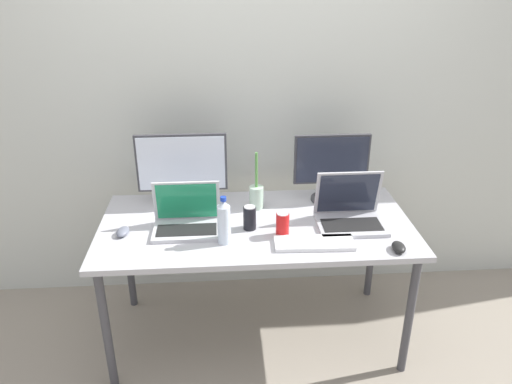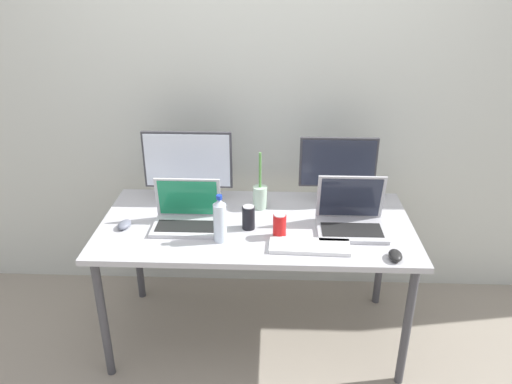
# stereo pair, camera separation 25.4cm
# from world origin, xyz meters

# --- Properties ---
(ground_plane) EXTENTS (16.00, 16.00, 0.00)m
(ground_plane) POSITION_xyz_m (0.00, 0.00, 0.00)
(ground_plane) COLOR gray
(wall_back) EXTENTS (7.00, 0.08, 2.60)m
(wall_back) POSITION_xyz_m (0.00, 0.59, 1.30)
(wall_back) COLOR silver
(wall_back) RESTS_ON ground
(work_desk) EXTENTS (1.63, 0.79, 0.74)m
(work_desk) POSITION_xyz_m (0.00, 0.00, 0.68)
(work_desk) COLOR #424247
(work_desk) RESTS_ON ground
(monitor_left) EXTENTS (0.49, 0.17, 0.41)m
(monitor_left) POSITION_xyz_m (-0.39, 0.25, 0.97)
(monitor_left) COLOR #38383D
(monitor_left) RESTS_ON work_desk
(monitor_center) EXTENTS (0.42, 0.21, 0.39)m
(monitor_center) POSITION_xyz_m (0.44, 0.25, 0.95)
(monitor_center) COLOR #38383D
(monitor_center) RESTS_ON work_desk
(laptop_silver) EXTENTS (0.34, 0.23, 0.24)m
(laptop_silver) POSITION_xyz_m (-0.36, -0.03, 0.80)
(laptop_silver) COLOR silver
(laptop_silver) RESTS_ON work_desk
(laptop_secondary) EXTENTS (0.34, 0.26, 0.27)m
(laptop_secondary) POSITION_xyz_m (0.49, -0.03, 0.80)
(laptop_secondary) COLOR #B7B7BC
(laptop_secondary) RESTS_ON work_desk
(keyboard_main) EXTENTS (0.39, 0.15, 0.02)m
(keyboard_main) POSITION_xyz_m (0.27, -0.24, 0.75)
(keyboard_main) COLOR white
(keyboard_main) RESTS_ON work_desk
(mouse_by_keyboard) EXTENTS (0.08, 0.11, 0.03)m
(mouse_by_keyboard) POSITION_xyz_m (-0.68, -0.07, 0.76)
(mouse_by_keyboard) COLOR slate
(mouse_by_keyboard) RESTS_ON work_desk
(mouse_by_laptop) EXTENTS (0.07, 0.10, 0.04)m
(mouse_by_laptop) POSITION_xyz_m (0.66, -0.32, 0.76)
(mouse_by_laptop) COLOR black
(mouse_by_laptop) RESTS_ON work_desk
(water_bottle) EXTENTS (0.06, 0.06, 0.25)m
(water_bottle) POSITION_xyz_m (-0.17, -0.19, 0.85)
(water_bottle) COLOR silver
(water_bottle) RESTS_ON work_desk
(soda_can_near_keyboard) EXTENTS (0.07, 0.07, 0.13)m
(soda_can_near_keyboard) POSITION_xyz_m (-0.04, -0.06, 0.80)
(soda_can_near_keyboard) COLOR black
(soda_can_near_keyboard) RESTS_ON work_desk
(soda_can_by_laptop) EXTENTS (0.07, 0.07, 0.13)m
(soda_can_by_laptop) POSITION_xyz_m (0.12, -0.14, 0.80)
(soda_can_by_laptop) COLOR red
(soda_can_by_laptop) RESTS_ON work_desk
(bamboo_vase) EXTENTS (0.08, 0.08, 0.33)m
(bamboo_vase) POSITION_xyz_m (0.02, 0.18, 0.81)
(bamboo_vase) COLOR #B2D1B7
(bamboo_vase) RESTS_ON work_desk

